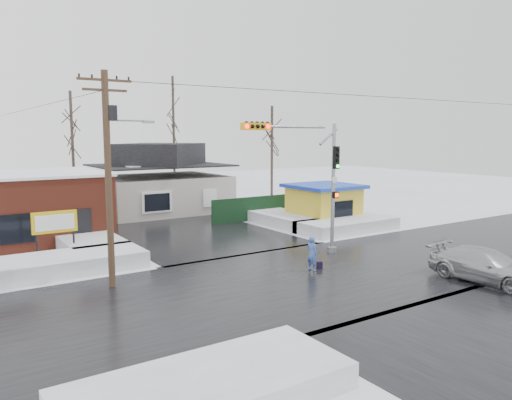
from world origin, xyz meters
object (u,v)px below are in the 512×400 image
kiosk (324,204)px  car (486,266)px  marquee_sign (55,224)px  traffic_signal (311,171)px  pedestrian (312,254)px  utility_pole (110,166)px

kiosk → car: bearing=-104.0°
marquee_sign → car: 20.68m
traffic_signal → car: (3.35, -7.88, -3.82)m
kiosk → car: (-3.71, -14.91, -0.74)m
marquee_sign → pedestrian: size_ratio=1.54×
marquee_sign → traffic_signal: bearing=-29.7°
utility_pole → car: bearing=-31.5°
traffic_signal → kiosk: traffic_signal is taller
pedestrian → car: pedestrian is taller
marquee_sign → kiosk: size_ratio=0.55×
pedestrian → kiosk: bearing=-54.9°
utility_pole → pedestrian: 9.98m
marquee_sign → pedestrian: 13.11m
kiosk → pedestrian: (-8.87, -9.32, -0.63)m
utility_pole → kiosk: utility_pole is taller
traffic_signal → kiosk: size_ratio=1.52×
marquee_sign → kiosk: 18.51m
traffic_signal → car: traffic_signal is taller
traffic_signal → marquee_sign: 13.42m
car → kiosk: bearing=72.9°
kiosk → traffic_signal: bearing=-135.2°
car → pedestrian: bearing=129.6°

